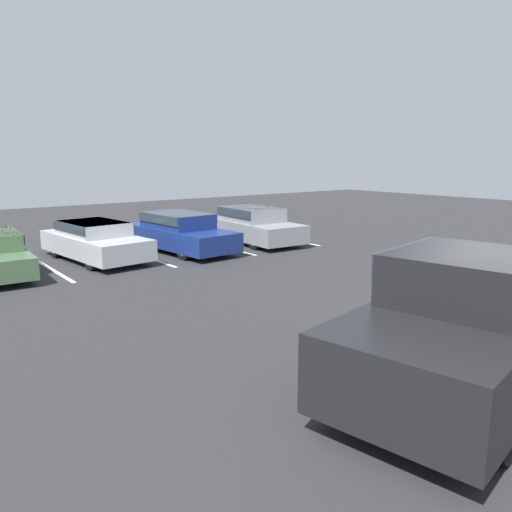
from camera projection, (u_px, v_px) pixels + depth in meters
name	position (u px, v px, depth m)	size (l,w,h in m)	color
ground_plane	(497.00, 358.00, 7.99)	(60.00, 60.00, 0.00)	#2D2D30
stall_stripe_b	(48.00, 267.00, 14.54)	(0.12, 4.63, 0.01)	white
stall_stripe_c	(142.00, 255.00, 16.31)	(0.12, 4.63, 0.01)	white
stall_stripe_d	(217.00, 246.00, 18.08)	(0.12, 4.63, 0.01)	white
stall_stripe_e	(279.00, 238.00, 19.85)	(0.12, 4.63, 0.01)	white
pickup_truck	(476.00, 319.00, 6.93)	(5.76, 3.03, 1.93)	black
parked_sedan_b	(95.00, 240.00, 15.47)	(2.15, 4.49, 1.20)	#B7BABF
parked_sedan_c	(179.00, 231.00, 16.99)	(2.05, 4.83, 1.30)	navy
parked_sedan_d	(253.00, 224.00, 18.75)	(2.11, 4.66, 1.30)	gray
wheel_stop_curb	(138.00, 238.00, 19.43)	(1.76, 0.20, 0.14)	#B7B2A8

